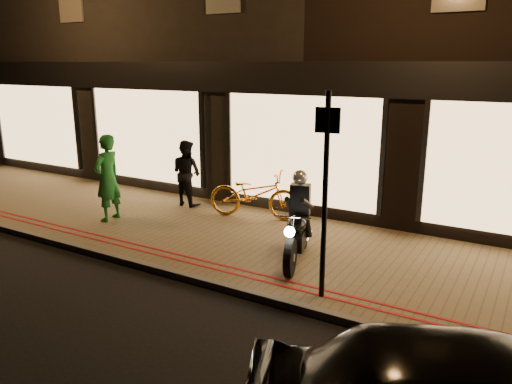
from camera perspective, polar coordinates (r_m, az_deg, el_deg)
ground at (r=8.28m, az=-7.31°, el=-10.37°), size 90.00×90.00×0.00m
sidewalk at (r=9.78m, az=-0.10°, el=-5.87°), size 50.00×4.00×0.12m
kerb_stone at (r=8.29m, az=-7.10°, el=-9.87°), size 50.00×0.14×0.12m
red_kerb_lines at (r=8.63m, az=-5.08°, el=-8.34°), size 50.00×0.26×0.01m
building_row at (r=15.61m, az=13.74°, el=17.01°), size 48.00×10.11×8.50m
motorcycle at (r=8.65m, az=4.82°, el=-3.96°), size 0.76×1.90×1.59m
sign_post at (r=7.05m, az=7.92°, el=0.65°), size 0.35×0.09×3.00m
bicycle_gold at (r=11.01m, az=-0.18°, el=-0.23°), size 2.18×1.20×1.09m
person_green at (r=11.24m, az=-16.62°, el=1.55°), size 0.49×0.71×1.89m
person_dark at (r=12.09m, az=-7.94°, el=2.19°), size 0.84×0.69×1.59m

